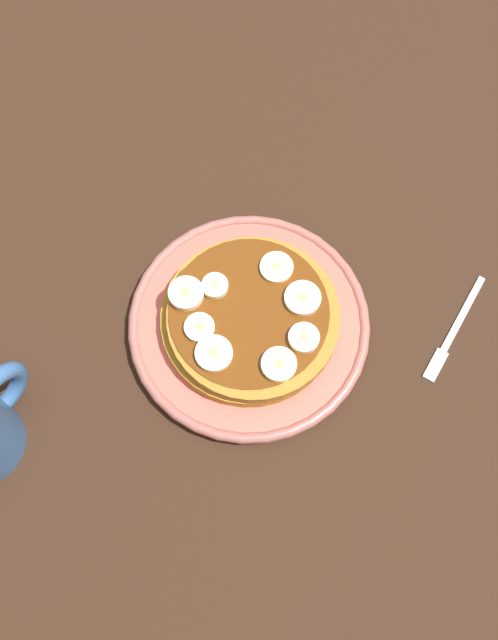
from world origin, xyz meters
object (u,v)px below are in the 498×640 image
Objects in this scene: banana_slice_3 at (199,328)px; fork at (453,333)px; pancake_stack at (250,317)px; banana_slice_0 at (276,268)px; plate at (249,324)px; banana_slice_4 at (215,355)px; banana_slice_6 at (304,338)px; banana_slice_2 at (303,298)px; banana_slice_1 at (279,365)px; banana_slice_5 at (217,283)px; banana_slice_7 at (186,294)px.

fork is (16.27, -19.77, -4.65)cm from banana_slice_3.
pancake_stack is 5.58cm from banana_slice_0.
pancake_stack is at bearing -63.87° from plate.
pancake_stack is at bearing -32.91° from banana_slice_3.
banana_slice_4 is at bearing -176.04° from banana_slice_0.
banana_slice_6 is at bearing -59.07° from banana_slice_3.
fork is at bearing -54.82° from pancake_stack.
banana_slice_3 is at bearing 147.09° from pancake_stack.
banana_slice_6 reaches higher than banana_slice_0.
pancake_stack is 5.42cm from banana_slice_3.
banana_slice_3 is (-4.29, 2.78, 1.80)cm from pancake_stack.
pancake_stack is 5.05× the size of banana_slice_2.
banana_slice_0 is 9.78cm from banana_slice_3.
pancake_stack reaches higher than plate.
plate is 7.29cm from banana_slice_1.
plate is 20.88cm from fork.
banana_slice_5 is at bearing 92.75° from banana_slice_6.
plate is at bearing -32.53° from banana_slice_3.
banana_slice_2 is 10.39cm from banana_slice_3.
banana_slice_5 is 24.66cm from fork.
banana_slice_2 reaches higher than pancake_stack.
banana_slice_7 is 0.27× the size of fork.
banana_slice_7 reaches higher than pancake_stack.
banana_slice_1 is at bearing -107.56° from banana_slice_5.
banana_slice_4 is 24.78cm from fork.
banana_slice_3 is (-8.40, 6.11, -0.03)cm from banana_slice_2.
banana_slice_2 is (4.14, -3.39, 3.91)cm from plate.
banana_slice_0 is 9.29cm from banana_slice_7.
banana_slice_7 reaches higher than banana_slice_0.
banana_slice_4 is 6.81cm from banana_slice_7.
banana_slice_5 is at bearing 72.44° from banana_slice_1.
banana_slice_2 is at bearing -39.32° from plate.
plate is at bearing 140.68° from banana_slice_2.
banana_slice_5 is 0.87× the size of banana_slice_6.
banana_slice_5 and banana_slice_6 have the same top height.
banana_slice_2 is 1.00× the size of banana_slice_4.
banana_slice_5 is 0.20× the size of fork.
fork is at bearing -60.06° from banana_slice_2.
banana_slice_1 reaches higher than pancake_stack.
banana_slice_6 is at bearing -142.87° from banana_slice_2.
pancake_stack is 1.39× the size of fork.
banana_slice_6 is 16.48cm from fork.
banana_slice_5 is at bearing 84.57° from plate.
banana_slice_7 reaches higher than banana_slice_4.
banana_slice_5 is (4.66, 1.45, 0.10)cm from banana_slice_3.
banana_slice_3 is at bearing 167.46° from banana_slice_0.
banana_slice_3 is at bearing 120.93° from banana_slice_6.
banana_slice_1 is at bearing -116.30° from pancake_stack.
fork is at bearing -44.01° from banana_slice_4.
banana_slice_5 is (-3.74, 7.56, 0.08)cm from banana_slice_2.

